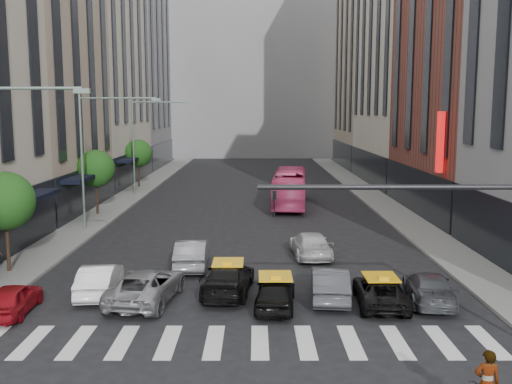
{
  "coord_description": "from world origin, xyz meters",
  "views": [
    {
      "loc": [
        0.44,
        -17.49,
        7.99
      ],
      "look_at": [
        0.48,
        10.72,
        4.0
      ],
      "focal_mm": 40.0,
      "sensor_mm": 36.0,
      "label": 1
    }
  ],
  "objects_px": {
    "streetlamp_far": "(143,134)",
    "taxi_left": "(228,278)",
    "car_white_front": "(100,279)",
    "taxi_center": "(275,292)",
    "car_red": "(13,299)",
    "bus": "(290,188)",
    "streetlamp_mid": "(96,144)"
  },
  "relations": [
    {
      "from": "streetlamp_far",
      "to": "taxi_left",
      "type": "distance_m",
      "value": 31.04
    },
    {
      "from": "car_white_front",
      "to": "taxi_center",
      "type": "relative_size",
      "value": 1.08
    },
    {
      "from": "car_red",
      "to": "bus",
      "type": "xyz_separation_m",
      "value": [
        12.58,
        26.2,
        0.92
      ]
    },
    {
      "from": "streetlamp_mid",
      "to": "car_white_front",
      "type": "xyz_separation_m",
      "value": [
        3.65,
        -13.29,
        -5.21
      ]
    },
    {
      "from": "taxi_center",
      "to": "streetlamp_mid",
      "type": "bearing_deg",
      "value": -48.1
    },
    {
      "from": "streetlamp_mid",
      "to": "car_white_front",
      "type": "height_order",
      "value": "streetlamp_mid"
    },
    {
      "from": "streetlamp_far",
      "to": "bus",
      "type": "bearing_deg",
      "value": -22.27
    },
    {
      "from": "taxi_left",
      "to": "bus",
      "type": "height_order",
      "value": "bus"
    },
    {
      "from": "streetlamp_mid",
      "to": "taxi_left",
      "type": "distance_m",
      "value": 16.92
    },
    {
      "from": "car_red",
      "to": "bus",
      "type": "bearing_deg",
      "value": -117.89
    },
    {
      "from": "streetlamp_mid",
      "to": "car_red",
      "type": "height_order",
      "value": "streetlamp_mid"
    },
    {
      "from": "streetlamp_mid",
      "to": "taxi_left",
      "type": "height_order",
      "value": "streetlamp_mid"
    },
    {
      "from": "car_red",
      "to": "bus",
      "type": "distance_m",
      "value": 29.07
    },
    {
      "from": "streetlamp_mid",
      "to": "bus",
      "type": "relative_size",
      "value": 0.81
    },
    {
      "from": "streetlamp_mid",
      "to": "taxi_center",
      "type": "distance_m",
      "value": 19.51
    },
    {
      "from": "streetlamp_mid",
      "to": "bus",
      "type": "height_order",
      "value": "streetlamp_mid"
    },
    {
      "from": "car_white_front",
      "to": "streetlamp_mid",
      "type": "bearing_deg",
      "value": -79.04
    },
    {
      "from": "taxi_center",
      "to": "bus",
      "type": "xyz_separation_m",
      "value": [
        2.12,
        25.52,
        0.88
      ]
    },
    {
      "from": "taxi_left",
      "to": "car_red",
      "type": "bearing_deg",
      "value": 22.23
    },
    {
      "from": "car_white_front",
      "to": "taxi_left",
      "type": "xyz_separation_m",
      "value": [
        5.63,
        0.14,
        0.01
      ]
    },
    {
      "from": "car_red",
      "to": "taxi_center",
      "type": "height_order",
      "value": "taxi_center"
    },
    {
      "from": "car_white_front",
      "to": "bus",
      "type": "relative_size",
      "value": 0.38
    },
    {
      "from": "streetlamp_far",
      "to": "bus",
      "type": "relative_size",
      "value": 0.81
    },
    {
      "from": "car_white_front",
      "to": "taxi_center",
      "type": "bearing_deg",
      "value": 162.87
    },
    {
      "from": "taxi_center",
      "to": "bus",
      "type": "bearing_deg",
      "value": -89.8
    },
    {
      "from": "streetlamp_far",
      "to": "car_red",
      "type": "distance_m",
      "value": 32.14
    },
    {
      "from": "taxi_center",
      "to": "taxi_left",
      "type": "bearing_deg",
      "value": -37.78
    },
    {
      "from": "bus",
      "to": "car_red",
      "type": "bearing_deg",
      "value": 69.26
    },
    {
      "from": "car_white_front",
      "to": "bus",
      "type": "xyz_separation_m",
      "value": [
        9.76,
        23.8,
        0.85
      ]
    },
    {
      "from": "streetlamp_far",
      "to": "car_red",
      "type": "xyz_separation_m",
      "value": [
        0.84,
        -31.69,
        -5.28
      ]
    },
    {
      "from": "car_red",
      "to": "car_white_front",
      "type": "relative_size",
      "value": 0.87
    },
    {
      "from": "streetlamp_mid",
      "to": "car_white_front",
      "type": "bearing_deg",
      "value": -74.63
    }
  ]
}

